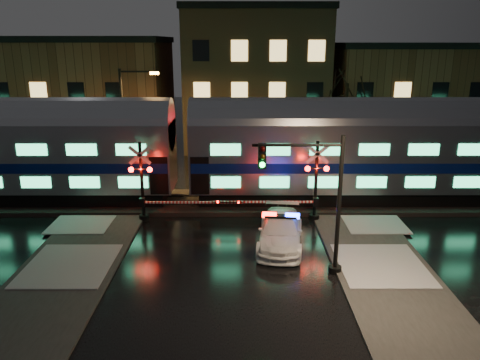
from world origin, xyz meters
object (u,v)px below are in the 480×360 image
Objects in this scene: police_car at (280,231)px; crossing_signal_right at (309,189)px; traffic_light at (316,203)px; crossing_signal_left at (149,190)px; streetlight at (127,119)px.

crossing_signal_right is at bearing 67.92° from police_car.
crossing_signal_right is at bearing 82.16° from traffic_light.
police_car is 0.88× the size of traffic_light.
police_car is at bearing -119.16° from crossing_signal_right.
traffic_light is (1.11, -2.72, 2.32)m from police_car.
streetlight reaches higher than crossing_signal_left.
police_car is 7.32m from crossing_signal_left.
crossing_signal_left is 7.59m from streetlight.
traffic_light reaches higher than crossing_signal_right.
crossing_signal_right is 12.92m from streetlight.
crossing_signal_left is 9.70m from traffic_light.
crossing_signal_right is (1.71, 3.06, 1.06)m from police_car.
streetlight is at bearing 110.38° from crossing_signal_left.
traffic_light is at bearing -36.95° from crossing_signal_left.
crossing_signal_left is (-8.27, -0.00, -0.03)m from crossing_signal_right.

